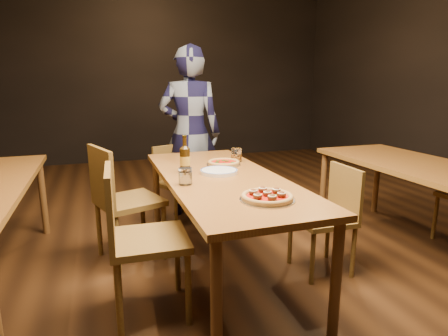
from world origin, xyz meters
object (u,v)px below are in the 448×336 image
object	(u,v)px
chair_main_e	(322,218)
amber_glass	(236,155)
chair_end	(179,183)
diner	(190,133)
table_right	(426,174)
water_glass	(185,176)
plate_stack	(219,171)
pizza_meatball	(267,196)
table_main	(222,186)
pizza_margherita	(224,163)
chair_main_sw	(130,200)
chair_main_nw	(149,238)
beer_bottle	(185,160)

from	to	relation	value
chair_main_e	amber_glass	distance (m)	0.89
chair_end	diner	bearing A→B (deg)	18.92
table_right	water_glass	world-z (taller)	water_glass
plate_stack	amber_glass	distance (m)	0.45
pizza_meatball	table_main	bearing A→B (deg)	96.19
amber_glass	pizza_margherita	bearing A→B (deg)	-147.45
chair_end	pizza_meatball	world-z (taller)	chair_end
table_right	chair_main_e	size ratio (longest dim) A/B	2.37
table_main	amber_glass	bearing A→B (deg)	57.86
pizza_margherita	diner	xyz separation A→B (m)	(-0.04, 0.98, 0.12)
chair_main_sw	pizza_meatball	size ratio (longest dim) A/B	3.09
chair_main_e	amber_glass	bearing A→B (deg)	-145.50
chair_main_nw	plate_stack	bearing A→B (deg)	-51.01
chair_main_nw	chair_main_e	distance (m)	1.30
table_right	chair_main_e	world-z (taller)	chair_main_e
chair_main_nw	diner	size ratio (longest dim) A/B	0.55
pizza_meatball	pizza_margherita	bearing A→B (deg)	86.20
plate_stack	water_glass	size ratio (longest dim) A/B	2.50
pizza_margherita	beer_bottle	xyz separation A→B (m)	(-0.36, -0.16, 0.08)
chair_main_nw	diner	world-z (taller)	diner
pizza_margherita	water_glass	world-z (taller)	water_glass
chair_main_e	pizza_margherita	world-z (taller)	chair_main_e
chair_end	pizza_meatball	bearing A→B (deg)	-109.67
amber_glass	beer_bottle	bearing A→B (deg)	-152.97
chair_end	plate_stack	distance (m)	1.15
chair_main_e	plate_stack	xyz separation A→B (m)	(-0.71, 0.31, 0.34)
chair_main_nw	pizza_meatball	bearing A→B (deg)	-110.68
chair_main_sw	pizza_margherita	world-z (taller)	chair_main_sw
table_right	diner	world-z (taller)	diner
pizza_meatball	amber_glass	world-z (taller)	amber_glass
chair_main_sw	chair_end	world-z (taller)	chair_main_sw
chair_main_sw	water_glass	distance (m)	0.75
chair_main_e	beer_bottle	world-z (taller)	beer_bottle
pizza_margherita	diner	bearing A→B (deg)	92.54
beer_bottle	diner	distance (m)	1.18
plate_stack	beer_bottle	size ratio (longest dim) A/B	1.01
table_right	water_glass	xyz separation A→B (m)	(-2.00, 0.06, 0.13)
chair_end	water_glass	xyz separation A→B (m)	(-0.22, -1.31, 0.40)
chair_main_nw	pizza_margherita	xyz separation A→B (m)	(0.71, 0.70, 0.28)
water_glass	diner	bearing A→B (deg)	75.13
table_right	chair_main_nw	bearing A→B (deg)	-176.27
table_right	water_glass	size ratio (longest dim) A/B	17.93
beer_bottle	water_glass	size ratio (longest dim) A/B	2.46
plate_stack	chair_main_nw	bearing A→B (deg)	-143.38
chair_end	pizza_margherita	bearing A→B (deg)	-100.05
water_glass	table_main	bearing A→B (deg)	24.91
pizza_margherita	beer_bottle	world-z (taller)	beer_bottle
chair_end	amber_glass	world-z (taller)	amber_glass
chair_main_nw	chair_end	size ratio (longest dim) A/B	1.21
beer_bottle	water_glass	world-z (taller)	beer_bottle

